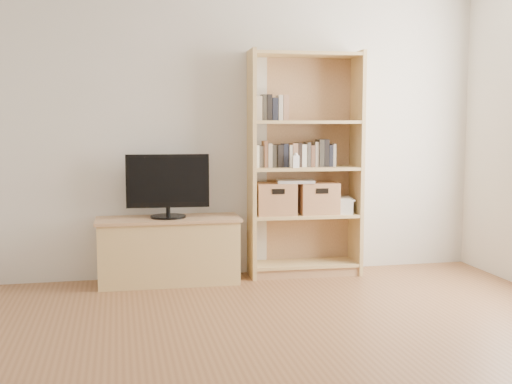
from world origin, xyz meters
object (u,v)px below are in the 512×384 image
object	(u,v)px
bookshelf	(305,164)
basket_right	(318,198)
television	(168,186)
tv_stand	(169,252)
laptop	(295,181)
basket_left	(276,199)
baby_monitor	(296,162)

from	to	relation	value
bookshelf	basket_right	xyz separation A→B (m)	(0.12, -0.01, -0.30)
television	tv_stand	bearing A→B (deg)	0.00
tv_stand	laptop	world-z (taller)	laptop
basket_right	laptop	world-z (taller)	laptop
basket_left	laptop	bearing A→B (deg)	-3.27
bookshelf	baby_monitor	world-z (taller)	bookshelf
bookshelf	baby_monitor	distance (m)	0.16
basket_left	laptop	world-z (taller)	laptop
basket_left	laptop	xyz separation A→B (m)	(0.17, -0.02, 0.15)
bookshelf	basket_right	world-z (taller)	bookshelf
bookshelf	basket_left	world-z (taller)	bookshelf
bookshelf	television	world-z (taller)	bookshelf
tv_stand	television	xyz separation A→B (m)	(0.00, 0.00, 0.56)
basket_left	basket_right	distance (m)	0.38
laptop	television	bearing A→B (deg)	-168.11
bookshelf	television	distance (m)	1.21
tv_stand	basket_left	xyz separation A→B (m)	(0.94, 0.05, 0.42)
bookshelf	basket_left	distance (m)	0.40
basket_left	basket_right	xyz separation A→B (m)	(0.38, -0.01, -0.00)
laptop	baby_monitor	bearing A→B (deg)	-94.50
tv_stand	television	world-z (taller)	television
television	bookshelf	bearing A→B (deg)	6.09
tv_stand	basket_right	bearing A→B (deg)	2.38
tv_stand	laptop	distance (m)	1.24
baby_monitor	laptop	size ratio (longest dim) A/B	0.33
basket_right	laptop	size ratio (longest dim) A/B	1.04
bookshelf	laptop	distance (m)	0.17
television	laptop	xyz separation A→B (m)	(1.11, 0.02, 0.01)
baby_monitor	laptop	world-z (taller)	baby_monitor
basket_left	tv_stand	bearing A→B (deg)	-172.86
television	basket_left	xyz separation A→B (m)	(0.94, 0.05, -0.14)
baby_monitor	basket_left	size ratio (longest dim) A/B	0.31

